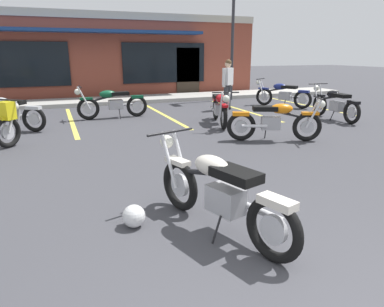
{
  "coord_description": "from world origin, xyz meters",
  "views": [
    {
      "loc": [
        -1.81,
        -1.03,
        1.89
      ],
      "look_at": [
        -0.1,
        3.28,
        0.55
      ],
      "focal_mm": 32.74,
      "sensor_mm": 36.0,
      "label": 1
    }
  ],
  "objects": [
    {
      "name": "motorcycle_green_cafe_racer",
      "position": [
        2.68,
        5.32,
        0.46
      ],
      "size": [
        1.98,
        1.14,
        0.98
      ],
      "color": "black",
      "rests_on": "ground_plane"
    },
    {
      "name": "brick_storefront_building",
      "position": [
        0.0,
        16.85,
        1.75
      ],
      "size": [
        14.63,
        6.18,
        3.5
      ],
      "color": "brown",
      "rests_on": "ground_plane"
    },
    {
      "name": "motorcycle_black_cruiser",
      "position": [
        5.8,
        6.89,
        0.46
      ],
      "size": [
        0.69,
        2.11,
        0.98
      ],
      "color": "black",
      "rests_on": "ground_plane"
    },
    {
      "name": "sidewalk_kerb",
      "position": [
        0.0,
        13.03,
        0.07
      ],
      "size": [
        22.0,
        1.8,
        0.14
      ],
      "primitive_type": "cube",
      "color": "#A8A59E",
      "rests_on": "ground_plane"
    },
    {
      "name": "motorcycle_foreground_classic",
      "position": [
        -0.26,
        2.1,
        0.46
      ],
      "size": [
        0.97,
        2.05,
        0.98
      ],
      "color": "black",
      "rests_on": "ground_plane"
    },
    {
      "name": "motorcycle_blue_standard",
      "position": [
        -0.19,
        9.48,
        0.46
      ],
      "size": [
        2.11,
        0.66,
        0.98
      ],
      "color": "black",
      "rests_on": "ground_plane"
    },
    {
      "name": "parking_lot_lamp_post",
      "position": [
        5.05,
        11.81,
        3.07
      ],
      "size": [
        0.24,
        0.76,
        4.71
      ],
      "color": "#2D2D33",
      "rests_on": "ground_plane"
    },
    {
      "name": "helmet_on_pavement",
      "position": [
        -1.1,
        2.52,
        0.13
      ],
      "size": [
        0.26,
        0.26,
        0.26
      ],
      "color": "silver",
      "rests_on": "ground_plane"
    },
    {
      "name": "painted_stall_lines",
      "position": [
        -0.0,
        9.43,
        0.0
      ],
      "size": [
        13.98,
        4.8,
        0.01
      ],
      "color": "#DBCC4C",
      "rests_on": "ground_plane"
    },
    {
      "name": "motorcycle_silver_naked",
      "position": [
        -2.93,
        8.67,
        0.46
      ],
      "size": [
        1.86,
        1.35,
        0.98
      ],
      "color": "black",
      "rests_on": "ground_plane"
    },
    {
      "name": "person_by_back_row",
      "position": [
        3.71,
        9.66,
        0.95
      ],
      "size": [
        0.55,
        0.42,
        1.68
      ],
      "color": "black",
      "rests_on": "ground_plane"
    },
    {
      "name": "motorcycle_cream_vintage",
      "position": [
        5.85,
        9.5,
        0.46
      ],
      "size": [
        1.39,
        1.85,
        0.98
      ],
      "color": "black",
      "rests_on": "ground_plane"
    },
    {
      "name": "ground_plane",
      "position": [
        0.0,
        4.18,
        0.0
      ],
      "size": [
        80.0,
        80.0,
        0.0
      ],
      "primitive_type": "plane",
      "color": "#3D3D42"
    },
    {
      "name": "motorcycle_orange_scrambler",
      "position": [
        2.36,
        7.45,
        0.46
      ],
      "size": [
        0.95,
        2.05,
        0.98
      ],
      "color": "black",
      "rests_on": "ground_plane"
    }
  ]
}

